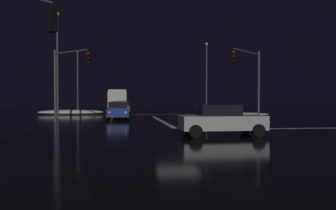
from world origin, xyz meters
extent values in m
cube|color=black|center=(0.00, 0.00, -0.05)|extent=(120.00, 120.00, 0.10)
cube|color=white|center=(0.00, 8.17, 0.00)|extent=(0.35, 13.98, 0.01)
cube|color=yellow|center=(0.00, 19.77, 0.00)|extent=(22.00, 0.15, 0.01)
cube|color=white|center=(8.27, 0.00, 0.00)|extent=(13.98, 0.40, 0.01)
ellipsoid|color=white|center=(-8.97, 20.46, 0.29)|extent=(7.28, 1.50, 0.57)
ellipsoid|color=white|center=(8.97, 14.20, 0.20)|extent=(6.03, 1.50, 0.40)
cube|color=navy|center=(-3.60, 10.34, 0.67)|extent=(1.80, 4.20, 0.70)
cube|color=black|center=(-3.60, 10.54, 1.29)|extent=(1.60, 2.00, 0.55)
cylinder|color=black|center=(-2.70, 8.79, 0.32)|extent=(0.22, 0.64, 0.64)
cylinder|color=black|center=(-4.50, 8.79, 0.32)|extent=(0.22, 0.64, 0.64)
cylinder|color=black|center=(-2.70, 11.89, 0.32)|extent=(0.22, 0.64, 0.64)
cylinder|color=black|center=(-4.50, 11.89, 0.32)|extent=(0.22, 0.64, 0.64)
sphere|color=#F9EFC6|center=(-2.95, 8.22, 0.72)|extent=(0.22, 0.22, 0.22)
sphere|color=#F9EFC6|center=(-4.25, 8.22, 0.72)|extent=(0.22, 0.22, 0.22)
cube|color=#C66014|center=(-3.55, 16.23, 0.67)|extent=(1.80, 4.20, 0.70)
cube|color=black|center=(-3.55, 16.43, 1.29)|extent=(1.60, 2.00, 0.55)
cylinder|color=black|center=(-2.65, 14.68, 0.32)|extent=(0.22, 0.64, 0.64)
cylinder|color=black|center=(-4.45, 14.68, 0.32)|extent=(0.22, 0.64, 0.64)
cylinder|color=black|center=(-2.65, 17.78, 0.32)|extent=(0.22, 0.64, 0.64)
cylinder|color=black|center=(-4.45, 17.78, 0.32)|extent=(0.22, 0.64, 0.64)
sphere|color=#F9EFC6|center=(-2.90, 14.11, 0.72)|extent=(0.22, 0.22, 0.22)
sphere|color=#F9EFC6|center=(-4.20, 14.11, 0.72)|extent=(0.22, 0.22, 0.22)
cube|color=maroon|center=(-3.17, 22.23, 0.67)|extent=(1.80, 4.20, 0.70)
cube|color=black|center=(-3.17, 22.43, 1.29)|extent=(1.60, 2.00, 0.55)
cylinder|color=black|center=(-2.27, 20.68, 0.32)|extent=(0.22, 0.64, 0.64)
cylinder|color=black|center=(-4.07, 20.68, 0.32)|extent=(0.22, 0.64, 0.64)
cylinder|color=black|center=(-2.27, 23.78, 0.32)|extent=(0.22, 0.64, 0.64)
cylinder|color=black|center=(-4.07, 23.78, 0.32)|extent=(0.22, 0.64, 0.64)
sphere|color=#F9EFC6|center=(-2.52, 20.11, 0.72)|extent=(0.22, 0.22, 0.22)
sphere|color=#F9EFC6|center=(-3.82, 20.11, 0.72)|extent=(0.22, 0.22, 0.22)
cube|color=beige|center=(-3.77, 25.77, 1.63)|extent=(2.40, 2.20, 2.30)
cube|color=silver|center=(-3.77, 30.27, 1.78)|extent=(2.40, 5.00, 2.60)
cylinder|color=black|center=(-2.57, 26.37, 0.48)|extent=(0.28, 0.96, 0.96)
cylinder|color=black|center=(-4.97, 26.37, 0.48)|extent=(0.28, 0.96, 0.96)
cylinder|color=black|center=(-2.57, 31.07, 0.48)|extent=(0.28, 0.96, 0.96)
cylinder|color=black|center=(-4.97, 31.07, 0.48)|extent=(0.28, 0.96, 0.96)
sphere|color=#F9EFC6|center=(-2.92, 24.62, 1.03)|extent=(0.26, 0.26, 0.26)
sphere|color=#F9EFC6|center=(-4.62, 24.62, 1.03)|extent=(0.26, 0.26, 0.26)
cube|color=#B7B7BC|center=(1.66, -3.50, 0.67)|extent=(4.20, 1.80, 0.70)
cube|color=black|center=(1.46, -3.50, 1.29)|extent=(2.00, 1.60, 0.55)
cylinder|color=black|center=(3.21, -2.60, 0.32)|extent=(0.64, 0.22, 0.64)
cylinder|color=black|center=(3.21, -4.40, 0.32)|extent=(0.64, 0.22, 0.64)
cylinder|color=black|center=(0.11, -2.60, 0.32)|extent=(0.64, 0.22, 0.64)
cylinder|color=black|center=(0.11, -4.40, 0.32)|extent=(0.64, 0.22, 0.64)
sphere|color=#F9EFC6|center=(3.78, -2.85, 0.72)|extent=(0.22, 0.22, 0.22)
sphere|color=#F9EFC6|center=(3.78, -4.15, 0.72)|extent=(0.22, 0.22, 0.22)
cube|color=black|center=(-6.08, -6.08, 5.02)|extent=(0.46, 0.46, 1.05)
sphere|color=red|center=(-5.97, -5.97, 5.37)|extent=(0.22, 0.22, 0.22)
sphere|color=black|center=(-5.97, -5.97, 5.02)|extent=(0.22, 0.22, 0.22)
sphere|color=black|center=(-5.97, -5.97, 4.68)|extent=(0.22, 0.22, 0.22)
cylinder|color=#4C4C51|center=(8.57, 8.57, 2.98)|extent=(0.18, 0.18, 5.95)
cylinder|color=#4C4C51|center=(6.89, 6.89, 5.65)|extent=(3.45, 3.45, 0.12)
cube|color=black|center=(5.21, 5.21, 5.03)|extent=(0.46, 0.46, 1.05)
sphere|color=red|center=(5.09, 5.09, 5.37)|extent=(0.22, 0.22, 0.22)
sphere|color=black|center=(5.09, 5.09, 5.03)|extent=(0.22, 0.22, 0.22)
sphere|color=black|center=(5.09, 5.09, 4.68)|extent=(0.22, 0.22, 0.22)
cylinder|color=#4C4C51|center=(-8.57, 8.57, 2.87)|extent=(0.18, 0.18, 5.75)
cylinder|color=#4C4C51|center=(-7.19, 7.19, 5.45)|extent=(2.85, 2.85, 0.12)
cube|color=black|center=(-5.80, 5.80, 4.82)|extent=(0.46, 0.46, 1.05)
sphere|color=red|center=(-5.69, 5.69, 5.17)|extent=(0.22, 0.22, 0.22)
sphere|color=black|center=(-5.69, 5.69, 4.82)|extent=(0.22, 0.22, 0.22)
sphere|color=black|center=(-5.69, 5.69, 4.48)|extent=(0.22, 0.22, 0.22)
cylinder|color=#424247|center=(9.27, 29.77, 4.84)|extent=(0.20, 0.20, 9.69)
sphere|color=#F9AD47|center=(9.27, 29.77, 9.87)|extent=(0.44, 0.44, 0.44)
cylinder|color=#424247|center=(-9.27, 13.77, 4.83)|extent=(0.20, 0.20, 9.65)
sphere|color=#F9AD47|center=(-9.27, 13.77, 9.83)|extent=(0.44, 0.44, 0.44)
cylinder|color=#424247|center=(-9.27, 29.77, 4.12)|extent=(0.20, 0.20, 8.24)
sphere|color=#F9AD47|center=(-9.27, 29.77, 8.42)|extent=(0.44, 0.44, 0.44)
camera|label=1|loc=(-3.42, -20.39, 1.89)|focal=37.27mm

